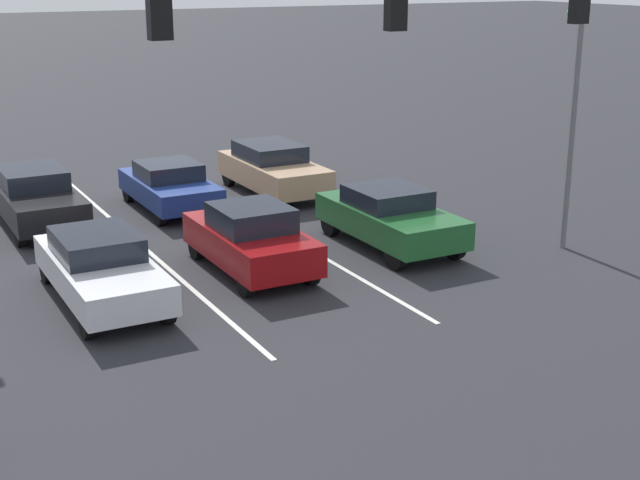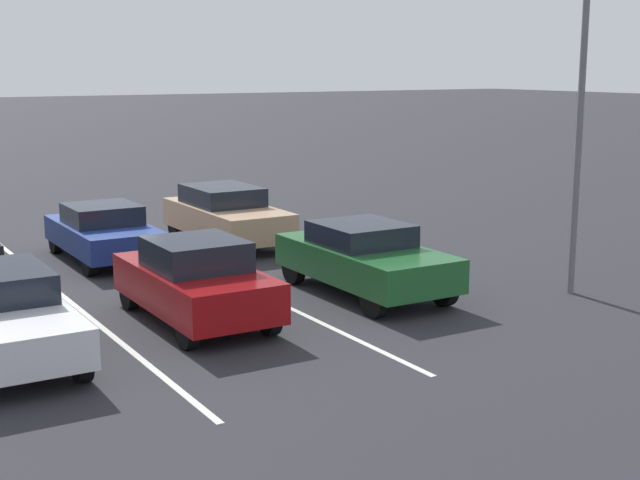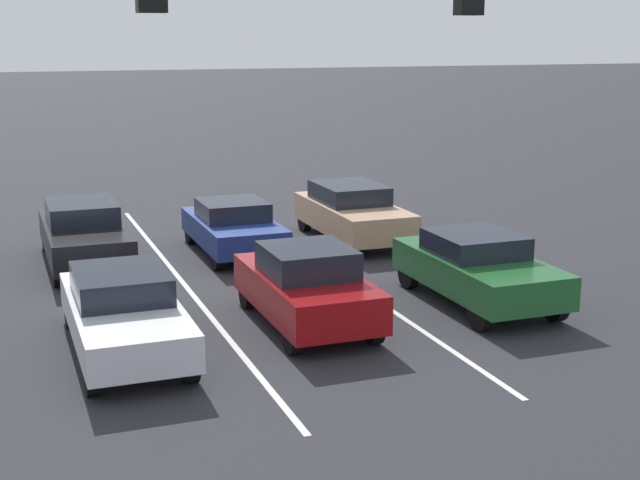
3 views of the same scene
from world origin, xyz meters
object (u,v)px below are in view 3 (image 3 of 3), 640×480
at_px(car_silver_rightlane_front, 124,311).
at_px(car_navy_midlane_second, 233,227).
at_px(car_black_rightlane_second, 84,233).
at_px(traffic_signal_gantry, 279,40).
at_px(car_maroon_midlane_front, 307,286).
at_px(car_darkgreen_leftlane_front, 478,267).
at_px(car_tan_leftlane_second, 352,212).

relative_size(car_silver_rightlane_front, car_navy_midlane_second, 1.16).
distance_m(car_black_rightlane_second, traffic_signal_gantry, 13.06).
height_order(car_maroon_midlane_front, car_darkgreen_leftlane_front, car_maroon_midlane_front).
bearing_deg(traffic_signal_gantry, car_maroon_midlane_front, -112.49).
xyz_separation_m(car_silver_rightlane_front, car_navy_midlane_second, (-3.75, -6.44, -0.04)).
relative_size(car_darkgreen_leftlane_front, car_black_rightlane_second, 0.92).
height_order(car_maroon_midlane_front, car_black_rightlane_second, car_maroon_midlane_front).
bearing_deg(car_darkgreen_leftlane_front, car_silver_rightlane_front, 2.88).
distance_m(car_silver_rightlane_front, car_black_rightlane_second, 6.67).
relative_size(car_navy_midlane_second, traffic_signal_gantry, 0.30).
distance_m(car_maroon_midlane_front, traffic_signal_gantry, 7.77).
distance_m(car_tan_leftlane_second, car_black_rightlane_second, 7.20).
distance_m(car_darkgreen_leftlane_front, car_navy_midlane_second, 7.11).
bearing_deg(car_darkgreen_leftlane_front, traffic_signal_gantry, 43.00).
relative_size(car_silver_rightlane_front, traffic_signal_gantry, 0.35).
xyz_separation_m(car_black_rightlane_second, car_navy_midlane_second, (-3.74, 0.23, -0.07)).
xyz_separation_m(car_black_rightlane_second, traffic_signal_gantry, (-1.21, 12.11, 4.74)).
xyz_separation_m(car_tan_leftlane_second, traffic_signal_gantry, (5.99, 12.15, 4.72)).
bearing_deg(car_tan_leftlane_second, car_navy_midlane_second, 4.44).
relative_size(car_tan_leftlane_second, traffic_signal_gantry, 0.34).
distance_m(car_tan_leftlane_second, car_navy_midlane_second, 3.47).
xyz_separation_m(car_tan_leftlane_second, car_navy_midlane_second, (3.45, 0.27, -0.09)).
bearing_deg(car_darkgreen_leftlane_front, car_black_rightlane_second, -40.25).
xyz_separation_m(car_maroon_midlane_front, car_darkgreen_leftlane_front, (-3.87, -0.11, -0.01)).
height_order(car_maroon_midlane_front, car_navy_midlane_second, car_maroon_midlane_front).
relative_size(car_maroon_midlane_front, traffic_signal_gantry, 0.30).
height_order(car_darkgreen_leftlane_front, car_black_rightlane_second, car_black_rightlane_second).
bearing_deg(car_maroon_midlane_front, traffic_signal_gantry, 67.51).
height_order(car_silver_rightlane_front, car_tan_leftlane_second, car_tan_leftlane_second).
height_order(car_darkgreen_leftlane_front, car_silver_rightlane_front, car_darkgreen_leftlane_front).
bearing_deg(car_darkgreen_leftlane_front, car_tan_leftlane_second, -87.81).
xyz_separation_m(car_silver_rightlane_front, car_black_rightlane_second, (-0.01, -6.67, 0.03)).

